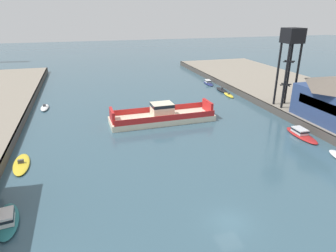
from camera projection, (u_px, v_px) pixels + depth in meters
ground_plane at (230, 222)px, 30.39m from camera, size 400.00×400.00×0.00m
chain_ferry at (162, 116)px, 57.55m from camera, size 20.27×6.53×3.69m
moored_boat_near_left at (301, 133)px, 51.09m from camera, size 2.81×7.80×1.26m
moored_boat_near_right at (222, 90)px, 79.57m from camera, size 1.92×5.98×1.06m
moored_boat_mid_left at (45, 108)px, 65.19m from camera, size 1.72×5.09×1.07m
moored_boat_far_left at (6, 220)px, 29.89m from camera, size 3.04×6.55×1.59m
moored_boat_far_right at (21, 164)px, 41.42m from camera, size 2.63×6.92×0.90m
moored_boat_upstream_a at (208, 82)px, 87.33m from camera, size 2.53×6.80×1.08m
moored_boat_upstream_b at (229, 95)px, 75.03m from camera, size 1.66×4.96×0.94m
crane_tower at (291, 45)px, 58.22m from camera, size 3.44×3.44×15.56m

